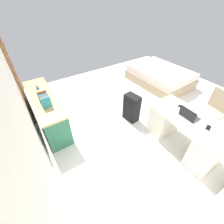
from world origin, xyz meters
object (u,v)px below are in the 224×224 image
object	(u,v)px
credenza	(47,111)
cell_phone_by_mouse	(179,107)
figurine_small	(37,87)
office_chair	(210,113)
computer_mouse	(178,108)
laptop	(189,115)
cell_phone_near_laptop	(208,128)
suitcase_black	(132,108)
desk	(184,132)
bed	(160,76)

from	to	relation	value
credenza	cell_phone_by_mouse	world-z (taller)	credenza
figurine_small	cell_phone_by_mouse	bearing A→B (deg)	-135.62
cell_phone_by_mouse	figurine_small	size ratio (longest dim) A/B	1.24
office_chair	computer_mouse	distance (m)	0.95
laptop	cell_phone_near_laptop	size ratio (longest dim) A/B	2.33
suitcase_black	computer_mouse	bearing A→B (deg)	-165.33
suitcase_black	laptop	xyz separation A→B (m)	(-1.13, -0.32, 0.44)
desk	office_chair	xyz separation A→B (m)	(0.01, -0.89, 0.04)
laptop	cell_phone_near_laptop	world-z (taller)	laptop
desk	credenza	bearing A→B (deg)	43.46
suitcase_black	cell_phone_by_mouse	bearing A→B (deg)	-161.16
office_chair	computer_mouse	bearing A→B (deg)	70.80
cell_phone_near_laptop	cell_phone_by_mouse	xyz separation A→B (m)	(0.62, -0.06, 0.00)
suitcase_black	cell_phone_by_mouse	size ratio (longest dim) A/B	4.90
bed	laptop	distance (m)	2.63
office_chair	figurine_small	world-z (taller)	office_chair
cell_phone_near_laptop	credenza	bearing A→B (deg)	23.48
suitcase_black	bed	bearing A→B (deg)	-73.82
bed	figurine_small	distance (m)	3.67
cell_phone_near_laptop	figurine_small	bearing A→B (deg)	19.44
cell_phone_near_laptop	cell_phone_by_mouse	world-z (taller)	same
laptop	cell_phone_near_laptop	distance (m)	0.35
office_chair	figurine_small	bearing A→B (deg)	49.46
computer_mouse	figurine_small	distance (m)	2.98
laptop	figurine_small	world-z (taller)	laptop
credenza	laptop	distance (m)	2.88
bed	desk	bearing A→B (deg)	141.84
desk	laptop	bearing A→B (deg)	6.56
cell_phone_by_mouse	cell_phone_near_laptop	bearing A→B (deg)	161.85
computer_mouse	figurine_small	xyz separation A→B (m)	(2.17, 2.04, 0.07)
suitcase_black	credenza	bearing A→B (deg)	53.00
suitcase_black	laptop	size ratio (longest dim) A/B	2.10
credenza	cell_phone_by_mouse	distance (m)	2.78
credenza	laptop	xyz separation A→B (m)	(-2.05, -1.98, 0.40)
credenza	cell_phone_near_laptop	world-z (taller)	credenza
laptop	figurine_small	bearing A→B (deg)	39.30
desk	suitcase_black	world-z (taller)	desk
cell_phone_near_laptop	cell_phone_by_mouse	size ratio (longest dim) A/B	1.00
cell_phone_by_mouse	figurine_small	bearing A→B (deg)	31.88
bed	computer_mouse	size ratio (longest dim) A/B	19.36
cell_phone_near_laptop	figurine_small	distance (m)	3.44
office_chair	desk	bearing A→B (deg)	90.89
desk	cell_phone_near_laptop	world-z (taller)	cell_phone_near_laptop
suitcase_black	figurine_small	bearing A→B (deg)	44.09
figurine_small	computer_mouse	bearing A→B (deg)	-136.80
laptop	cell_phone_near_laptop	bearing A→B (deg)	-170.41
desk	suitcase_black	size ratio (longest dim) A/B	2.19
office_chair	laptop	xyz separation A→B (m)	(0.03, 0.89, 0.35)
cell_phone_by_mouse	computer_mouse	bearing A→B (deg)	91.45
computer_mouse	bed	bearing A→B (deg)	-39.96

